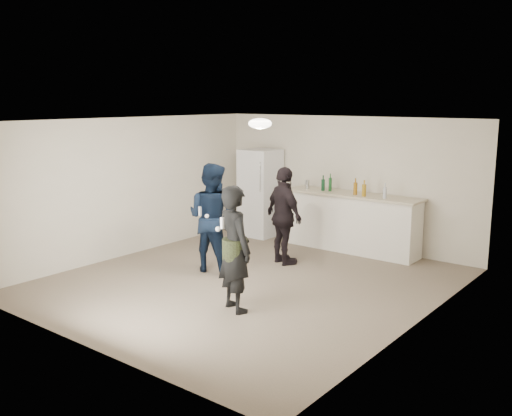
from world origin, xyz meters
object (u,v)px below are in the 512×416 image
Objects in this scene: shaker at (307,184)px; woman at (235,249)px; man at (212,218)px; spectator at (284,216)px; counter at (351,223)px; fridge at (260,193)px.

shaker is 3.90m from woman.
woman is (1.25, -3.68, -0.32)m from shaker.
shaker is 0.09× the size of man.
man reaches higher than spectator.
counter is 1.60m from spectator.
spectator is at bearing -107.51° from counter.
fridge is (-2.09, -0.07, 0.38)m from counter.
fridge is at bearing -36.33° from woman.
spectator is (-0.47, -1.50, 0.32)m from counter.
shaker is (-0.97, -0.02, 0.65)m from counter.
shaker is 1.59m from spectator.
spectator is (0.72, 1.05, -0.05)m from man.
woman reaches higher than spectator.
counter is at bearing -65.12° from woman.
counter is 15.29× the size of shaker.
woman is (0.28, -3.70, 0.33)m from counter.
spectator is (1.62, -1.43, -0.05)m from fridge.
fridge is 10.59× the size of shaker.
man is 1.87m from woman.
man is (0.90, -2.47, -0.00)m from fridge.
fridge is at bearing -177.44° from shaker.
fridge is 1.00× the size of man.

